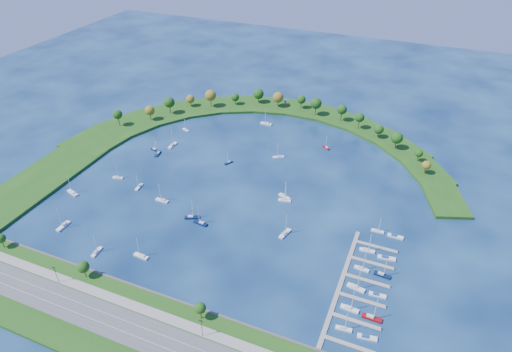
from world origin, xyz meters
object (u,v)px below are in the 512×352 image
at_px(moored_boat_5, 285,200).
at_px(docked_boat_2, 350,308).
at_px(moored_boat_4, 97,252).
at_px(moored_boat_12, 118,177).
at_px(moored_boat_6, 326,147).
at_px(moored_boat_11, 162,200).
at_px(moored_boat_3, 284,196).
at_px(moored_boat_10, 192,217).
at_px(moored_boat_19, 63,226).
at_px(moored_boat_13, 73,192).
at_px(harbor_tower, 285,102).
at_px(docked_boat_1, 367,337).
at_px(docked_boat_7, 382,275).
at_px(docked_boat_8, 367,250).
at_px(moored_boat_7, 186,129).
at_px(moored_boat_15, 155,149).
at_px(moored_boat_17, 266,123).
at_px(moored_boat_8, 279,157).
at_px(docked_boat_3, 372,317).
at_px(docked_boat_11, 395,236).
at_px(dock_system, 355,287).
at_px(moored_boat_16, 201,223).
at_px(moored_boat_18, 285,233).
at_px(docked_boat_4, 356,287).
at_px(moored_boat_0, 229,162).
at_px(docked_boat_5, 377,295).
at_px(moored_boat_2, 173,145).
at_px(docked_boat_10, 378,231).
at_px(moored_boat_9, 158,153).
at_px(docked_boat_9, 386,258).

distance_m(moored_boat_5, docked_boat_2, 87.06).
bearing_deg(moored_boat_4, moored_boat_12, 23.31).
relative_size(moored_boat_6, moored_boat_11, 0.80).
bearing_deg(moored_boat_3, moored_boat_10, -115.10).
bearing_deg(moored_boat_19, moored_boat_13, -146.85).
xyz_separation_m(harbor_tower, moored_boat_5, (45.35, -129.33, -3.21)).
height_order(docked_boat_1, docked_boat_7, docked_boat_7).
bearing_deg(docked_boat_8, moored_boat_7, 147.51).
bearing_deg(moored_boat_10, moored_boat_15, 113.00).
bearing_deg(moored_boat_17, moored_boat_8, 121.88).
bearing_deg(moored_boat_4, moored_boat_13, 47.90).
xyz_separation_m(moored_boat_19, docked_boat_3, (175.23, 3.93, -0.01)).
distance_m(docked_boat_8, docked_boat_11, 21.23).
bearing_deg(moored_boat_19, dock_system, 97.14).
height_order(moored_boat_3, moored_boat_11, moored_boat_11).
bearing_deg(moored_boat_15, moored_boat_4, -59.46).
distance_m(moored_boat_13, moored_boat_16, 89.27).
relative_size(moored_boat_5, moored_boat_10, 0.90).
bearing_deg(docked_boat_7, moored_boat_18, 173.83).
xyz_separation_m(docked_boat_3, docked_boat_4, (-10.50, 14.97, -0.01)).
relative_size(moored_boat_15, docked_boat_11, 1.31).
distance_m(dock_system, moored_boat_10, 101.55).
bearing_deg(moored_boat_3, moored_boat_18, -47.89).
bearing_deg(moored_boat_8, moored_boat_0, 4.13).
distance_m(harbor_tower, moored_boat_6, 77.07).
distance_m(moored_boat_17, docked_boat_8, 155.57).
xyz_separation_m(dock_system, docked_boat_5, (10.68, -0.94, 0.26)).
bearing_deg(moored_boat_8, moored_boat_2, -19.57).
height_order(docked_boat_2, docked_boat_10, docked_boat_2).
height_order(moored_boat_4, moored_boat_19, moored_boat_19).
height_order(moored_boat_9, docked_boat_11, moored_boat_9).
distance_m(harbor_tower, dock_system, 208.14).
bearing_deg(docked_boat_10, docked_boat_1, -86.32).
distance_m(harbor_tower, docked_boat_10, 171.05).
bearing_deg(moored_boat_7, docked_boat_1, 159.48).
xyz_separation_m(harbor_tower, docked_boat_3, (111.63, -197.38, -3.15)).
distance_m(moored_boat_7, docked_boat_9, 189.01).
height_order(moored_boat_11, docked_boat_11, moored_boat_11).
bearing_deg(docked_boat_4, moored_boat_17, 135.75).
height_order(moored_boat_11, moored_boat_15, moored_boat_11).
distance_m(moored_boat_10, docked_boat_7, 111.03).
bearing_deg(docked_boat_9, moored_boat_9, 158.80).
height_order(docked_boat_8, docked_boat_10, docked_boat_8).
bearing_deg(harbor_tower, moored_boat_6, -47.31).
bearing_deg(dock_system, docked_boat_7, 50.51).
bearing_deg(moored_boat_10, moored_boat_6, 40.07).
distance_m(docked_boat_9, docked_boat_11, 19.23).
height_order(dock_system, docked_boat_10, docked_boat_10).
relative_size(moored_boat_18, moored_boat_19, 1.01).
relative_size(moored_boat_11, moored_boat_12, 1.20).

